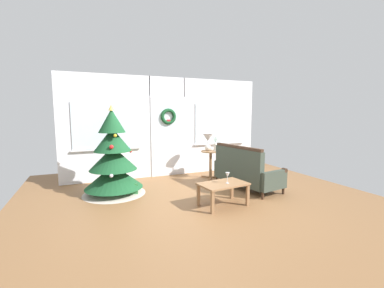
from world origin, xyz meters
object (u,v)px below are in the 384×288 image
settee_sofa (244,172)px  gift_box (131,189)px  wine_glass (227,175)px  table_lamp (208,139)px  flower_vase (215,146)px  side_table (211,159)px  coffee_table (223,186)px  christmas_tree (113,162)px

settee_sofa → gift_box: (-2.34, 0.55, -0.26)m
wine_glass → table_lamp: bearing=74.0°
flower_vase → gift_box: flower_vase is taller
side_table → table_lamp: 0.49m
table_lamp → coffee_table: bearing=-108.1°
table_lamp → wine_glass: table_lamp is taller
gift_box → settee_sofa: bearing=-13.2°
side_table → coffee_table: bearing=-110.2°
table_lamp → flower_vase: (0.16, -0.10, -0.17)m
flower_vase → wine_glass: size_ratio=1.79×
settee_sofa → table_lamp: (-0.33, 1.11, 0.61)m
table_lamp → wine_glass: bearing=-106.0°
christmas_tree → coffee_table: size_ratio=2.01×
side_table → settee_sofa: bearing=-75.6°
christmas_tree → flower_vase: (2.48, 0.27, 0.17)m
wine_glass → flower_vase: bearing=68.5°
christmas_tree → gift_box: 0.64m
table_lamp → wine_glass: size_ratio=2.26×
christmas_tree → table_lamp: size_ratio=4.11×
side_table → flower_vase: size_ratio=2.00×
flower_vase → gift_box: (-2.16, -0.46, -0.70)m
coffee_table → settee_sofa: bearing=37.9°
wine_glass → gift_box: size_ratio=0.85×
side_table → gift_box: side_table is taller
table_lamp → christmas_tree: bearing=-170.8°
settee_sofa → table_lamp: table_lamp is taller
settee_sofa → coffee_table: (-0.93, -0.73, -0.03)m
christmas_tree → coffee_table: christmas_tree is taller
side_table → flower_vase: (0.10, -0.06, 0.32)m
flower_vase → christmas_tree: bearing=-173.7°
settee_sofa → flower_vase: 1.11m
table_lamp → flower_vase: size_ratio=1.26×
wine_glass → gift_box: (-1.47, 1.31, -0.44)m
christmas_tree → wine_glass: size_ratio=9.28×
side_table → table_lamp: size_ratio=1.59×
table_lamp → coffee_table: table_lamp is taller
christmas_tree → side_table: (2.38, 0.33, -0.15)m
side_table → wine_glass: (-0.59, -1.83, 0.05)m
settee_sofa → gift_box: bearing=166.8°
table_lamp → gift_box: table_lamp is taller
side_table → gift_box: size_ratio=3.04×
side_table → table_lamp: bearing=146.3°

